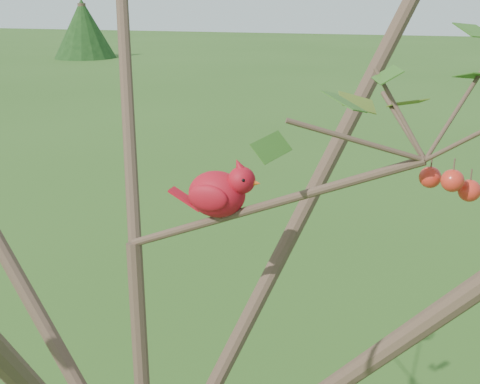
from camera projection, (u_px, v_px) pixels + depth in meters
The scene contains 3 objects.
crabapple_tree at pixel (136, 189), 1.15m from camera, with size 2.35×2.05×2.95m.
cardinal at pixel (220, 192), 1.22m from camera, with size 0.20×0.10×0.14m.
distant_trees at pixel (423, 22), 23.26m from camera, with size 45.38×16.62×3.36m.
Camera 1 is at (0.53, -1.02, 2.48)m, focal length 45.00 mm.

